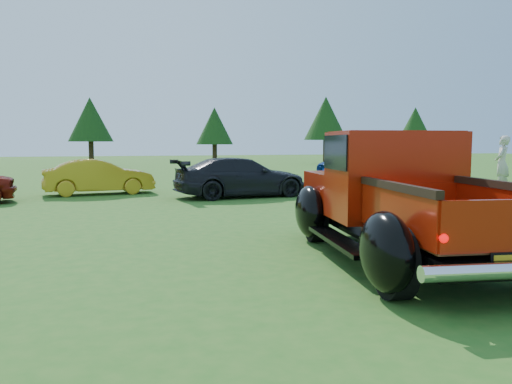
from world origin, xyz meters
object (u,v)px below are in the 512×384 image
Objects in this scene: tree_mid_right at (215,126)px; tree_east at (326,118)px; pickup_truck at (393,197)px; show_car_yellow at (99,177)px; spectator at (502,163)px; show_car_blue at (379,169)px; tree_far_east at (415,125)px; show_car_grey at (242,177)px; tree_mid_left at (90,120)px.

tree_east is at bearing -3.18° from tree_mid_right.
tree_mid_right is 0.83× the size of pickup_truck.
show_car_yellow is 14.08m from spectator.
tree_far_east is at bearing -39.95° from show_car_blue.
show_car_grey is at bearing -100.01° from tree_mid_right.
show_car_yellow is at bearing -50.12° from spectator.
spectator is at bearing 48.41° from pickup_truck.
tree_far_east is 25.98m from show_car_blue.
show_car_grey is at bearing -133.92° from tree_far_east.
tree_mid_left is at bearing -97.19° from spectator.
spectator is at bearing -100.26° from show_car_grey.
tree_east reaches higher than show_car_yellow.
pickup_truck is at bearing -124.89° from tree_far_east.
show_car_grey reaches higher than show_car_yellow.
tree_east is at bearing 75.36° from pickup_truck.
tree_east reaches higher than tree_far_east.
pickup_truck is 12.55m from show_car_blue.
tree_east is 25.51m from show_car_grey.
spectator is (-3.50, -22.52, -2.67)m from tree_east.
tree_mid_left is 9.06m from tree_mid_right.
show_car_grey is at bearing -120.71° from tree_east.
tree_mid_left is 18.06m from tree_east.
tree_mid_left reaches higher than tree_mid_right.
tree_mid_left is 23.98m from show_car_grey.
tree_east is at bearing -4.76° from tree_mid_left.
show_car_blue is at bearing 68.49° from pickup_truck.
tree_far_east is 1.01× the size of show_car_blue.
tree_east is at bearing -36.44° from show_car_grey.
show_car_yellow is (-8.28, -20.14, -2.39)m from tree_mid_right.
tree_far_east reaches higher than show_car_blue.
tree_mid_right is at bearing -28.96° from show_car_yellow.
show_car_blue is at bearing -76.24° from show_car_grey.
tree_east is 20.88m from show_car_blue.
show_car_yellow is at bearing -112.34° from tree_mid_right.
show_car_yellow is at bearing 120.30° from pickup_truck.
tree_mid_right is at bearing 91.13° from pickup_truck.
show_car_grey is 6.64m from show_car_blue.
tree_mid_left is 27.00m from tree_far_east.
tree_mid_left is 28.16m from spectator.
show_car_yellow is at bearing -88.04° from tree_mid_left.
show_car_yellow is 4.84m from show_car_grey.
tree_far_east is at bearing 1.59° from tree_mid_right.
spectator is (9.43, -0.75, 0.36)m from show_car_grey.
show_car_yellow is (-17.28, -19.64, -3.07)m from tree_east.
tree_east is 1.12× the size of tree_far_east.
show_car_grey is at bearing 106.86° from show_car_blue.
pickup_truck is 12.31m from spectator.
show_car_blue is (2.32, -20.06, -2.31)m from tree_mid_right.
tree_mid_left reaches higher than spectator.
tree_mid_right is 0.92× the size of show_car_blue.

